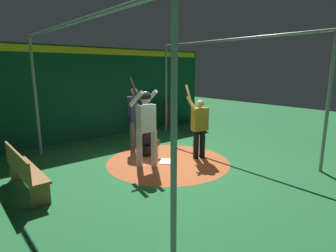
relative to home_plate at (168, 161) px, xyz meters
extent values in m
plane|color=#216633|center=(0.00, 0.00, -0.01)|extent=(25.17, 25.17, 0.00)
cylinder|color=#AD562D|center=(0.00, 0.00, -0.01)|extent=(3.17, 3.17, 0.01)
cube|color=white|center=(0.00, 0.00, 0.00)|extent=(0.59, 0.59, 0.01)
cylinder|color=#BCBCC0|center=(0.05, -0.49, 0.43)|extent=(0.15, 0.15, 0.88)
cylinder|color=#BCBCC0|center=(-0.19, -0.76, 0.43)|extent=(0.15, 0.15, 0.88)
cube|color=silver|center=(-0.07, -0.63, 1.20)|extent=(0.22, 0.44, 0.66)
cylinder|color=silver|center=(-0.17, -0.43, 1.67)|extent=(0.53, 0.09, 0.41)
cylinder|color=silver|center=(-0.17, -0.82, 1.67)|extent=(0.53, 0.09, 0.41)
sphere|color=beige|center=(-0.07, -0.63, 1.66)|extent=(0.23, 0.23, 0.23)
sphere|color=black|center=(-0.07, -0.63, 1.72)|extent=(0.25, 0.25, 0.25)
cylinder|color=black|center=(-0.29, -0.76, 1.81)|extent=(0.54, 0.06, 0.73)
cube|color=black|center=(-0.84, -0.05, 0.13)|extent=(0.40, 0.40, 0.29)
cube|color=black|center=(-0.80, -0.05, 0.50)|extent=(0.31, 0.40, 0.47)
sphere|color=beige|center=(-0.78, -0.05, 0.82)|extent=(0.22, 0.22, 0.22)
cube|color=gray|center=(-0.68, -0.05, 0.82)|extent=(0.03, 0.20, 0.20)
ellipsoid|color=brown|center=(-0.52, 0.01, 0.38)|extent=(0.12, 0.28, 0.22)
cylinder|color=#4C4C51|center=(-1.47, 0.08, 0.43)|extent=(0.15, 0.15, 0.89)
cylinder|color=#4C4C51|center=(-1.47, -0.12, 0.43)|extent=(0.15, 0.15, 0.89)
cube|color=#1E2338|center=(-1.47, -0.02, 1.23)|extent=(0.22, 0.42, 0.70)
cylinder|color=#1E2338|center=(-1.47, 0.18, 1.28)|extent=(0.09, 0.09, 0.59)
cylinder|color=#1E2338|center=(-1.47, -0.22, 1.28)|extent=(0.09, 0.09, 0.59)
sphere|color=brown|center=(-1.47, -0.02, 1.70)|extent=(0.23, 0.23, 0.23)
cylinder|color=black|center=(0.33, 0.94, 0.37)|extent=(0.15, 0.15, 0.76)
cylinder|color=black|center=(0.28, 0.74, 0.37)|extent=(0.15, 0.15, 0.76)
cube|color=olive|center=(0.31, 0.84, 1.05)|extent=(0.31, 0.46, 0.60)
cylinder|color=olive|center=(0.35, 1.04, 1.10)|extent=(0.09, 0.09, 0.51)
cylinder|color=olive|center=(0.16, 0.67, 1.46)|extent=(0.46, 0.19, 0.40)
sphere|color=tan|center=(0.31, 0.84, 1.47)|extent=(0.20, 0.20, 0.20)
cylinder|color=tan|center=(0.08, 0.69, 1.58)|extent=(0.46, 0.17, 0.74)
cube|color=#0F472D|center=(-3.63, 0.00, 1.53)|extent=(0.20, 9.17, 3.09)
cube|color=yellow|center=(-3.52, 0.00, 2.93)|extent=(0.03, 8.98, 0.20)
cylinder|color=gray|center=(-2.84, -2.32, 1.58)|extent=(0.08, 0.08, 3.19)
cylinder|color=gray|center=(2.84, -2.32, 1.58)|extent=(0.08, 0.08, 3.19)
cylinder|color=gray|center=(-2.84, 2.32, 1.58)|extent=(0.08, 0.08, 3.19)
cylinder|color=gray|center=(2.84, 2.32, 1.58)|extent=(0.08, 0.08, 3.19)
cylinder|color=gray|center=(0.00, -2.32, 3.18)|extent=(5.68, 0.07, 0.07)
cylinder|color=gray|center=(0.00, 2.32, 3.18)|extent=(5.68, 0.07, 0.07)
cube|color=olive|center=(-3.38, 2.88, 0.51)|extent=(1.06, 0.04, 1.05)
cylinder|color=olive|center=(-3.81, 2.94, 0.43)|extent=(0.06, 0.20, 0.89)
cylinder|color=black|center=(-3.69, 2.94, 0.43)|extent=(0.06, 0.21, 0.88)
cylinder|color=tan|center=(-3.57, 2.94, 0.40)|extent=(0.06, 0.17, 0.82)
cylinder|color=tan|center=(-3.45, 2.94, 0.39)|extent=(0.06, 0.20, 0.81)
cylinder|color=olive|center=(-3.33, 2.94, 0.39)|extent=(0.06, 0.16, 0.80)
cylinder|color=black|center=(-3.21, 2.94, 0.45)|extent=(0.06, 0.13, 0.92)
cylinder|color=black|center=(-3.09, 2.94, 0.40)|extent=(0.06, 0.16, 0.83)
cylinder|color=tan|center=(-2.97, 2.94, 0.39)|extent=(0.06, 0.12, 0.81)
cube|color=olive|center=(-0.48, -3.22, 0.41)|extent=(1.85, 0.36, 0.05)
cube|color=olive|center=(-0.48, -3.38, 0.64)|extent=(1.85, 0.04, 0.40)
cube|color=olive|center=(-1.29, -3.22, 0.19)|extent=(0.08, 0.32, 0.40)
cube|color=olive|center=(0.33, -3.22, 0.19)|extent=(0.08, 0.32, 0.40)
camera|label=1|loc=(5.19, -4.40, 2.37)|focal=29.38mm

